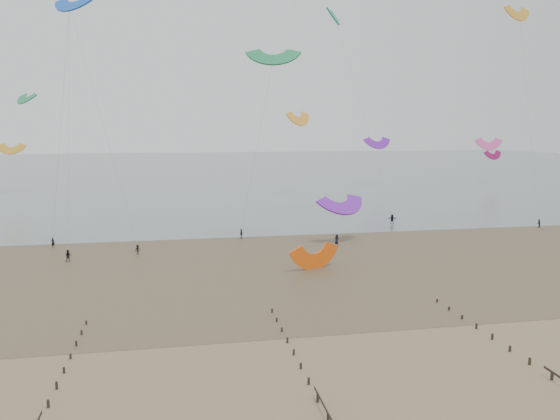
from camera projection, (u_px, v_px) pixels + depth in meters
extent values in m
plane|color=brown|center=(248.00, 367.00, 42.89)|extent=(500.00, 500.00, 0.00)
plane|color=#475654|center=(190.00, 169.00, 237.14)|extent=(500.00, 500.00, 0.00)
plane|color=#473A28|center=(216.00, 260.00, 76.88)|extent=(500.00, 500.00, 0.00)
ellipsoid|color=slate|center=(63.00, 295.00, 60.98)|extent=(23.60, 14.36, 0.01)
ellipsoid|color=slate|center=(295.00, 252.00, 81.98)|extent=(33.64, 18.32, 0.01)
ellipsoid|color=slate|center=(526.00, 254.00, 80.21)|extent=(19.65, 13.67, 0.01)
cube|color=black|center=(48.00, 404.00, 36.62)|extent=(0.16, 0.16, 0.62)
cube|color=black|center=(57.00, 386.00, 39.18)|extent=(0.16, 0.16, 0.59)
cube|color=black|center=(64.00, 370.00, 41.73)|extent=(0.16, 0.16, 0.57)
cube|color=black|center=(71.00, 356.00, 44.29)|extent=(0.16, 0.16, 0.54)
cube|color=black|center=(76.00, 344.00, 46.85)|extent=(0.16, 0.16, 0.51)
cube|color=black|center=(82.00, 333.00, 49.41)|extent=(0.16, 0.16, 0.48)
cube|color=black|center=(86.00, 323.00, 51.97)|extent=(0.16, 0.16, 0.45)
cube|color=black|center=(328.00, 418.00, 34.78)|extent=(0.16, 0.16, 0.68)
cube|color=black|center=(318.00, 398.00, 37.33)|extent=(0.16, 0.16, 0.65)
cube|color=black|center=(309.00, 381.00, 39.89)|extent=(0.16, 0.16, 0.62)
cube|color=black|center=(301.00, 366.00, 42.45)|extent=(0.16, 0.16, 0.59)
cube|color=black|center=(294.00, 352.00, 45.01)|extent=(0.16, 0.16, 0.57)
cube|color=black|center=(287.00, 340.00, 47.57)|extent=(0.16, 0.16, 0.54)
cube|color=black|center=(282.00, 330.00, 50.13)|extent=(0.16, 0.16, 0.51)
cube|color=black|center=(277.00, 320.00, 52.68)|extent=(0.16, 0.16, 0.48)
cube|color=black|center=(272.00, 311.00, 55.24)|extent=(0.16, 0.16, 0.45)
cube|color=black|center=(552.00, 376.00, 40.61)|extent=(0.16, 0.16, 0.65)
cube|color=black|center=(530.00, 362.00, 43.17)|extent=(0.16, 0.16, 0.62)
cube|color=black|center=(510.00, 349.00, 45.73)|extent=(0.16, 0.16, 0.59)
cube|color=black|center=(492.00, 337.00, 48.28)|extent=(0.16, 0.16, 0.57)
cube|color=black|center=(476.00, 327.00, 50.84)|extent=(0.16, 0.16, 0.54)
cube|color=black|center=(462.00, 317.00, 53.40)|extent=(0.16, 0.16, 0.51)
cube|color=black|center=(449.00, 308.00, 55.96)|extent=(0.16, 0.16, 0.48)
cube|color=black|center=(437.00, 301.00, 58.52)|extent=(0.16, 0.16, 0.45)
imported|color=black|center=(53.00, 242.00, 84.77)|extent=(0.62, 0.46, 1.56)
imported|color=black|center=(392.00, 219.00, 105.27)|extent=(1.80, 1.18, 1.86)
imported|color=black|center=(68.00, 256.00, 75.82)|extent=(0.89, 0.72, 1.69)
imported|color=black|center=(241.00, 234.00, 91.37)|extent=(0.44, 0.98, 1.64)
imported|color=black|center=(539.00, 223.00, 101.30)|extent=(0.96, 0.95, 1.57)
imported|color=black|center=(337.00, 239.00, 87.29)|extent=(0.90, 0.88, 1.56)
imported|color=black|center=(138.00, 250.00, 79.97)|extent=(1.12, 0.92, 1.51)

